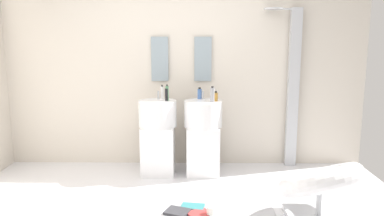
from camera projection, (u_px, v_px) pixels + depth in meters
name	position (u px, v px, depth m)	size (l,w,h in m)	color
rear_partition	(182.00, 67.00, 4.99)	(4.80, 0.10, 2.60)	beige
pedestal_sink_left	(158.00, 135.00, 4.69)	(0.46, 0.46, 1.02)	white
pedestal_sink_right	(203.00, 135.00, 4.68)	(0.46, 0.46, 1.02)	white
vanity_mirror_left	(160.00, 59.00, 4.90)	(0.22, 0.03, 0.57)	#8C9EA8
vanity_mirror_right	(203.00, 59.00, 4.90)	(0.22, 0.03, 0.57)	#8C9EA8
shower_column	(292.00, 85.00, 4.89)	(0.49, 0.24, 2.05)	#B7BABF
lounge_chair	(320.00, 185.00, 3.45)	(1.09, 1.09, 0.65)	#B7BABF
area_rug	(210.00, 215.00, 3.62)	(1.27, 0.72, 0.01)	#B2B2B7
magazine_teal	(193.00, 207.00, 3.77)	(0.23, 0.15, 0.02)	teal
magazine_charcoal	(178.00, 212.00, 3.65)	(0.22, 0.18, 0.02)	#38383D
magazine_red	(199.00, 214.00, 3.61)	(0.21, 0.18, 0.02)	#B73838
coffee_mug	(211.00, 211.00, 3.59)	(0.08, 0.08, 0.09)	white
soap_bottle_black	(167.00, 94.00, 4.61)	(0.04, 0.04, 0.17)	black
soap_bottle_amber	(216.00, 97.00, 4.58)	(0.05, 0.05, 0.12)	#C68C38
soap_bottle_white	(162.00, 92.00, 4.75)	(0.04, 0.04, 0.17)	white
soap_bottle_grey	(212.00, 95.00, 4.49)	(0.05, 0.05, 0.19)	#99999E
soap_bottle_green	(167.00, 93.00, 4.60)	(0.04, 0.04, 0.20)	#59996B
soap_bottle_blue	(200.00, 94.00, 4.74)	(0.05, 0.05, 0.14)	#4C72B7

